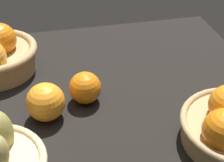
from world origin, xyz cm
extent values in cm
cube|color=black|center=(0.00, 0.00, 1.50)|extent=(84.00, 72.00, 3.00)
sphere|color=orange|center=(-18.97, 22.81, 9.53)|extent=(8.06, 8.06, 8.06)
sphere|color=orange|center=(21.91, -17.14, 11.62)|extent=(8.37, 8.37, 8.37)
sphere|color=orange|center=(12.31, 4.67, 7.18)|extent=(8.36, 8.36, 8.36)
sphere|color=orange|center=(3.28, 0.88, 6.71)|extent=(7.42, 7.42, 7.42)
camera|label=1|loc=(10.59, 62.26, 52.88)|focal=54.53mm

